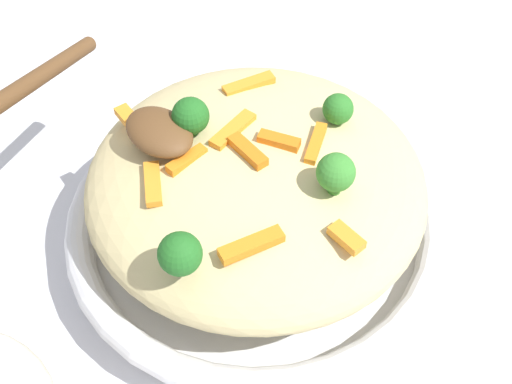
% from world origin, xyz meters
% --- Properties ---
extents(ground_plane, '(2.40, 2.40, 0.00)m').
position_xyz_m(ground_plane, '(0.00, 0.00, 0.00)').
color(ground_plane, silver).
extents(serving_bowl, '(0.30, 0.30, 0.05)m').
position_xyz_m(serving_bowl, '(0.00, 0.00, 0.03)').
color(serving_bowl, silver).
rests_on(serving_bowl, ground_plane).
extents(pasta_mound, '(0.25, 0.25, 0.07)m').
position_xyz_m(pasta_mound, '(0.00, 0.00, 0.08)').
color(pasta_mound, '#DBC689').
rests_on(pasta_mound, serving_bowl).
extents(carrot_piece_0, '(0.02, 0.04, 0.01)m').
position_xyz_m(carrot_piece_0, '(-0.02, -0.00, 0.12)').
color(carrot_piece_0, orange).
rests_on(carrot_piece_0, pasta_mound).
extents(carrot_piece_1, '(0.02, 0.04, 0.01)m').
position_xyz_m(carrot_piece_1, '(0.06, -0.06, 0.11)').
color(carrot_piece_1, orange).
rests_on(carrot_piece_1, pasta_mound).
extents(carrot_piece_2, '(0.01, 0.03, 0.01)m').
position_xyz_m(carrot_piece_2, '(-0.03, -0.04, 0.12)').
color(carrot_piece_2, orange).
rests_on(carrot_piece_2, pasta_mound).
extents(carrot_piece_3, '(0.04, 0.03, 0.01)m').
position_xyz_m(carrot_piece_3, '(-0.03, -0.07, 0.11)').
color(carrot_piece_3, orange).
rests_on(carrot_piece_3, pasta_mound).
extents(carrot_piece_4, '(0.03, 0.02, 0.01)m').
position_xyz_m(carrot_piece_4, '(-0.09, -0.04, 0.11)').
color(carrot_piece_4, orange).
rests_on(carrot_piece_4, pasta_mound).
extents(carrot_piece_5, '(0.02, 0.04, 0.01)m').
position_xyz_m(carrot_piece_5, '(-0.06, 0.05, 0.11)').
color(carrot_piece_5, orange).
rests_on(carrot_piece_5, pasta_mound).
extents(carrot_piece_6, '(0.02, 0.01, 0.01)m').
position_xyz_m(carrot_piece_6, '(0.09, -0.01, 0.11)').
color(carrot_piece_6, orange).
rests_on(carrot_piece_6, pasta_mound).
extents(carrot_piece_7, '(0.03, 0.02, 0.01)m').
position_xyz_m(carrot_piece_7, '(0.01, 0.01, 0.12)').
color(carrot_piece_7, orange).
rests_on(carrot_piece_7, pasta_mound).
extents(carrot_piece_8, '(0.03, 0.04, 0.01)m').
position_xyz_m(carrot_piece_8, '(0.03, 0.03, 0.12)').
color(carrot_piece_8, orange).
rests_on(carrot_piece_8, pasta_mound).
extents(carrot_piece_9, '(0.03, 0.01, 0.01)m').
position_xyz_m(carrot_piece_9, '(0.00, -0.01, 0.12)').
color(carrot_piece_9, orange).
rests_on(carrot_piece_9, pasta_mound).
extents(broccoli_floret_0, '(0.02, 0.02, 0.03)m').
position_xyz_m(broccoli_floret_0, '(0.02, 0.07, 0.12)').
color(broccoli_floret_0, '#296820').
rests_on(broccoli_floret_0, pasta_mound).
extents(broccoli_floret_1, '(0.03, 0.03, 0.03)m').
position_xyz_m(broccoli_floret_1, '(0.04, -0.10, 0.13)').
color(broccoli_floret_1, '#205B1C').
rests_on(broccoli_floret_1, pasta_mound).
extents(broccoli_floret_2, '(0.03, 0.03, 0.03)m').
position_xyz_m(broccoli_floret_2, '(-0.04, -0.02, 0.13)').
color(broccoli_floret_2, '#205B1C').
rests_on(broccoli_floret_2, pasta_mound).
extents(broccoli_floret_3, '(0.03, 0.03, 0.03)m').
position_xyz_m(broccoli_floret_3, '(0.06, 0.01, 0.13)').
color(broccoli_floret_3, '#377928').
rests_on(broccoli_floret_3, pasta_mound).
extents(serving_spoon, '(0.15, 0.15, 0.08)m').
position_xyz_m(serving_spoon, '(-0.08, -0.06, 0.14)').
color(serving_spoon, brown).
rests_on(serving_spoon, pasta_mound).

